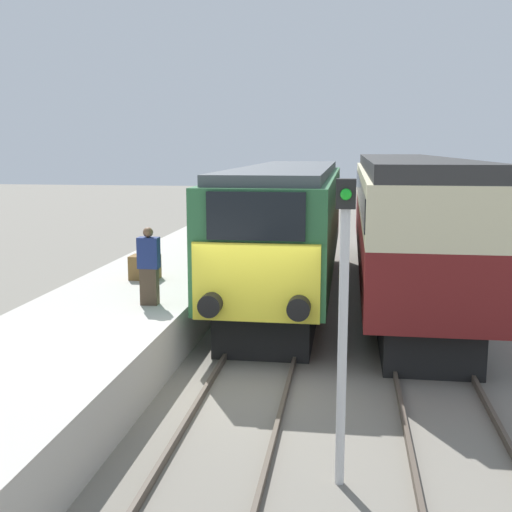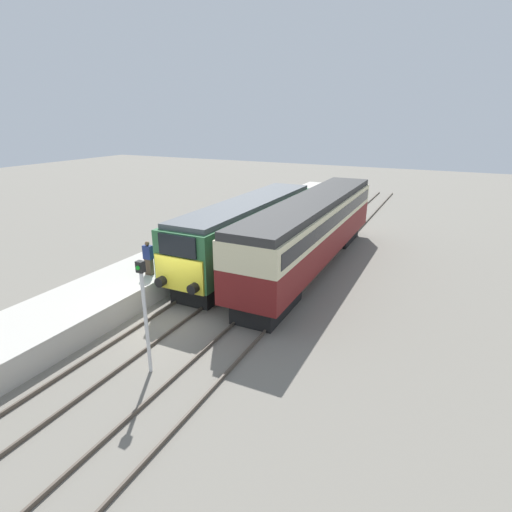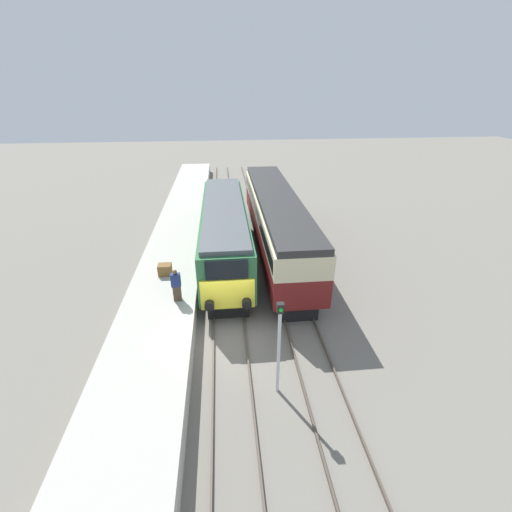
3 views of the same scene
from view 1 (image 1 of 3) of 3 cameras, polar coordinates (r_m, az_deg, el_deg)
name	(u,v)px [view 1 (image 1 of 3)]	position (r m, az deg, el deg)	size (l,w,h in m)	color
ground_plane	(249,387)	(11.97, -0.66, -11.59)	(120.00, 120.00, 0.00)	slate
platform_left	(184,271)	(20.04, -6.44, -1.38)	(3.50, 50.00, 1.04)	#B7B2A8
rails_near_track	(279,314)	(16.66, 2.02, -5.18)	(1.51, 60.00, 0.14)	#4C4238
rails_far_track	(413,319)	(16.66, 13.78, -5.46)	(1.50, 60.00, 0.14)	#4C4238
locomotive	(288,224)	(18.72, 2.90, 2.84)	(2.70, 13.63, 3.80)	black
passenger_carriage	(405,211)	(19.80, 13.09, 3.89)	(2.75, 16.37, 4.04)	black
person_on_platform	(149,267)	(13.65, -9.49, -0.93)	(0.44, 0.26, 1.65)	#473828
signal_post	(343,308)	(8.09, 7.77, -4.64)	(0.24, 0.28, 3.96)	silver
luggage_crate	(145,267)	(16.42, -9.85, -0.99)	(0.70, 0.56, 0.60)	brown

